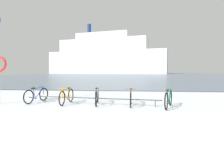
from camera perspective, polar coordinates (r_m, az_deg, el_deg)
The scene contains 8 objects.
ground at distance 58.25m, azimuth 4.29°, elevation -0.32°, with size 80.00×132.00×0.08m.
bike_rack at distance 8.74m, azimuth -4.59°, elevation -7.06°, with size 5.67×0.80×0.31m.
bicycle_0 at distance 9.96m, azimuth -21.36°, elevation -5.69°, with size 0.56×1.66×0.77m.
bicycle_1 at distance 9.14m, azimuth -13.25°, elevation -6.26°, with size 0.46×1.72×0.76m.
bicycle_2 at distance 8.74m, azimuth -4.46°, elevation -6.41°, with size 0.46×1.75×0.82m.
bicycle_3 at distance 8.47m, azimuth 5.55°, elevation -6.82°, with size 0.46×1.62×0.76m.
bicycle_4 at distance 8.31m, azimuth 16.34°, elevation -6.88°, with size 0.69×1.66×0.81m.
ferry_ship at distance 93.02m, azimuth -2.19°, elevation 5.31°, with size 57.86×22.92×24.33m.
Camera 1 is at (1.00, -4.32, 1.53)m, focal length 30.96 mm.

